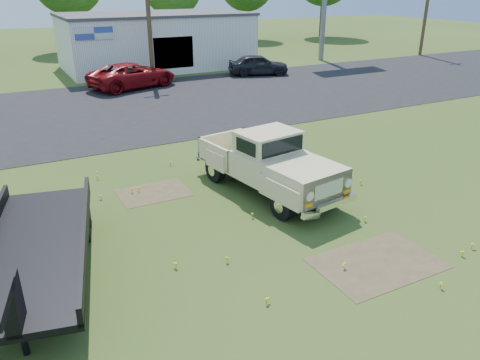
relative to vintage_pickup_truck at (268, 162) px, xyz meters
name	(u,v)px	position (x,y,z in m)	size (l,w,h in m)	color
ground	(261,225)	(-1.30, -1.88, -1.02)	(140.00, 140.00, 0.00)	#384E19
asphalt_lot	(123,108)	(-1.30, 13.12, -1.02)	(90.00, 14.00, 0.02)	black
dirt_patch_a	(377,263)	(0.20, -4.88, -1.02)	(3.00, 2.00, 0.01)	#4B4128
dirt_patch_b	(154,193)	(-3.30, 1.62, -1.02)	(2.20, 1.60, 0.01)	#4B4128
commercial_building	(156,40)	(4.70, 25.12, 1.08)	(14.20, 8.20, 4.15)	beige
utility_pole_mid	(148,10)	(2.70, 20.12, 3.58)	(1.60, 0.30, 9.00)	#463620
utility_pole_east	(427,3)	(28.70, 20.12, 3.58)	(1.60, 0.30, 9.00)	#463620
vintage_pickup_truck	(268,162)	(0.00, 0.00, 0.00)	(2.19, 5.64, 2.05)	tan
flatbed_trailer	(35,242)	(-7.07, -1.69, -0.11)	(2.23, 6.69, 1.82)	black
red_pickup	(133,75)	(0.72, 18.07, -0.23)	(2.63, 5.70, 1.58)	maroon
dark_sedan	(258,65)	(10.14, 18.30, -0.28)	(1.75, 4.35, 1.48)	black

